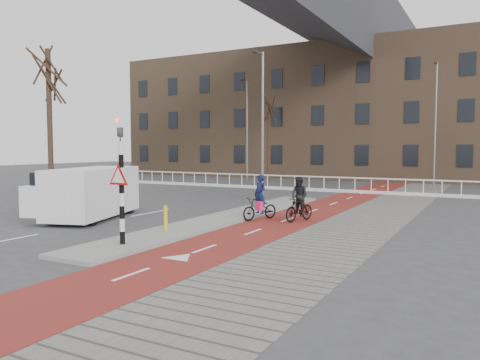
% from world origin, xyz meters
% --- Properties ---
extents(ground, '(120.00, 120.00, 0.00)m').
position_xyz_m(ground, '(0.00, 0.00, 0.00)').
color(ground, '#38383A').
rests_on(ground, ground).
extents(bike_lane, '(2.50, 60.00, 0.01)m').
position_xyz_m(bike_lane, '(1.50, 10.00, 0.01)').
color(bike_lane, maroon).
rests_on(bike_lane, ground).
extents(sidewalk, '(3.00, 60.00, 0.01)m').
position_xyz_m(sidewalk, '(4.30, 10.00, 0.01)').
color(sidewalk, slate).
rests_on(sidewalk, ground).
extents(curb_island, '(1.80, 16.00, 0.12)m').
position_xyz_m(curb_island, '(-0.70, 4.00, 0.06)').
color(curb_island, gray).
rests_on(curb_island, ground).
extents(traffic_signal, '(0.80, 0.80, 3.68)m').
position_xyz_m(traffic_signal, '(-0.60, -2.02, 1.99)').
color(traffic_signal, black).
rests_on(traffic_signal, curb_island).
extents(bollard, '(0.12, 0.12, 0.81)m').
position_xyz_m(bollard, '(-0.88, 0.34, 0.53)').
color(bollard, yellow).
rests_on(bollard, curb_island).
extents(cyclist_near, '(1.19, 1.77, 1.77)m').
position_xyz_m(cyclist_near, '(0.55, 4.47, 0.60)').
color(cyclist_near, black).
rests_on(cyclist_near, bike_lane).
extents(cyclist_far, '(0.91, 1.63, 1.72)m').
position_xyz_m(cyclist_far, '(2.04, 4.86, 0.72)').
color(cyclist_far, black).
rests_on(cyclist_far, bike_lane).
extents(van, '(3.22, 5.05, 2.02)m').
position_xyz_m(van, '(-5.48, 1.63, 1.06)').
color(van, white).
rests_on(van, ground).
extents(railing, '(28.00, 0.10, 0.99)m').
position_xyz_m(railing, '(-5.00, 17.00, 0.31)').
color(railing, silver).
rests_on(railing, ground).
extents(townhouse_row, '(46.00, 10.00, 15.90)m').
position_xyz_m(townhouse_row, '(-3.00, 32.00, 7.81)').
color(townhouse_row, '#7F6047').
rests_on(townhouse_row, ground).
extents(tree_left, '(0.27, 0.27, 7.81)m').
position_xyz_m(tree_left, '(-11.44, 4.57, 3.91)').
color(tree_left, black).
rests_on(tree_left, ground).
extents(tree_mid, '(0.27, 0.27, 6.63)m').
position_xyz_m(tree_mid, '(-8.73, 25.16, 3.32)').
color(tree_mid, black).
rests_on(tree_mid, ground).
extents(streetlight_near, '(0.12, 0.12, 7.78)m').
position_xyz_m(streetlight_near, '(-2.18, 10.36, 3.89)').
color(streetlight_near, slate).
rests_on(streetlight_near, ground).
extents(streetlight_left, '(0.12, 0.12, 8.46)m').
position_xyz_m(streetlight_left, '(-9.72, 23.03, 4.23)').
color(streetlight_left, slate).
rests_on(streetlight_left, ground).
extents(streetlight_right, '(0.12, 0.12, 8.52)m').
position_xyz_m(streetlight_right, '(4.99, 22.44, 4.26)').
color(streetlight_right, slate).
rests_on(streetlight_right, ground).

